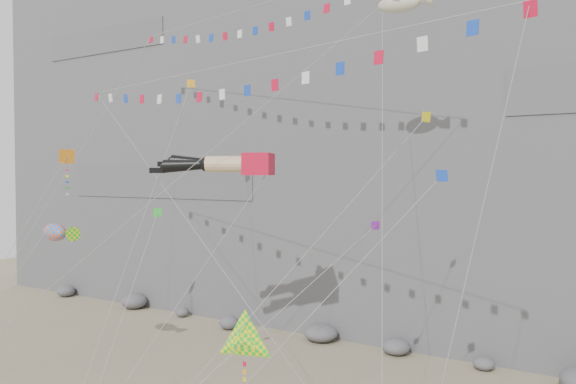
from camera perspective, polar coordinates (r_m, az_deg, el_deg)
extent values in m
cube|color=slate|center=(57.42, 10.66, 14.14)|extent=(80.00, 28.00, 50.00)
cube|color=red|center=(32.11, -3.01, 2.84)|extent=(2.24, 2.55, 1.25)
cylinder|color=tan|center=(31.92, -6.46, 2.84)|extent=(2.31, 1.68, 0.92)
sphere|color=black|center=(32.20, -8.28, 2.82)|extent=(0.85, 0.85, 0.85)
cone|color=black|center=(32.58, -10.39, 2.67)|extent=(2.63, 1.69, 0.86)
cube|color=black|center=(33.16, -13.15, 2.15)|extent=(0.90, 0.66, 0.31)
cylinder|color=tan|center=(33.13, -5.90, 2.80)|extent=(2.31, 1.68, 0.92)
sphere|color=black|center=(33.40, -7.66, 2.79)|extent=(0.85, 0.85, 0.85)
cone|color=black|center=(33.77, -9.71, 2.97)|extent=(2.65, 1.70, 0.93)
cube|color=black|center=(34.33, -12.39, 2.78)|extent=(0.90, 0.66, 0.31)
cylinder|color=gray|center=(27.87, -11.72, -10.79)|extent=(0.03, 0.03, 18.83)
cylinder|color=gray|center=(37.15, -17.88, 0.69)|extent=(0.03, 0.03, 31.28)
cylinder|color=gray|center=(24.53, 1.80, -6.43)|extent=(0.03, 0.03, 21.77)
cylinder|color=gray|center=(38.71, -27.25, -6.95)|extent=(0.03, 0.03, 16.12)
cylinder|color=gray|center=(25.97, 10.56, -1.64)|extent=(0.03, 0.03, 25.94)
cylinder|color=gray|center=(32.94, -14.96, -3.83)|extent=(0.03, 0.03, 24.33)
cylinder|color=gray|center=(26.85, -3.99, -14.75)|extent=(0.03, 0.03, 16.95)
cylinder|color=gray|center=(28.53, -16.91, -13.27)|extent=(0.03, 0.03, 13.36)
cylinder|color=gray|center=(24.48, -1.42, -9.86)|extent=(0.03, 0.03, 22.45)
cylinder|color=gray|center=(23.47, 0.76, -13.96)|extent=(0.03, 0.03, 17.74)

